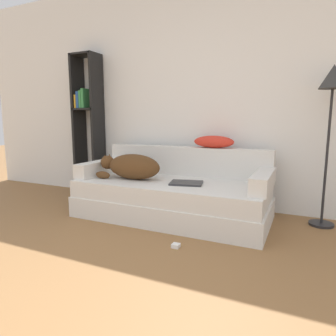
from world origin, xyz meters
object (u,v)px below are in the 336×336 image
(throw_pillow, at_px, (214,142))
(bookshelf, at_px, (88,119))
(couch, at_px, (172,199))
(laptop, at_px, (186,183))
(floor_lamp, at_px, (332,94))
(power_adapter, at_px, (176,246))
(dog, at_px, (131,166))

(throw_pillow, distance_m, bookshelf, 1.79)
(couch, distance_m, throw_pillow, 0.78)
(laptop, xyz_separation_m, bookshelf, (-1.64, 0.53, 0.64))
(couch, bearing_deg, floor_lamp, 14.72)
(throw_pillow, bearing_deg, couch, -128.65)
(couch, relative_size, laptop, 5.46)
(floor_lamp, distance_m, power_adapter, 1.96)
(dog, bearing_deg, laptop, 1.02)
(floor_lamp, height_order, power_adapter, floor_lamp)
(couch, xyz_separation_m, floor_lamp, (1.43, 0.38, 1.06))
(couch, bearing_deg, dog, -169.25)
(dog, xyz_separation_m, bookshelf, (-1.01, 0.54, 0.51))
(throw_pillow, relative_size, bookshelf, 0.24)
(couch, height_order, power_adapter, couch)
(laptop, distance_m, power_adapter, 0.75)
(dog, bearing_deg, couch, 10.75)
(dog, distance_m, laptop, 0.64)
(bookshelf, xyz_separation_m, power_adapter, (1.80, -1.15, -1.02))
(throw_pillow, bearing_deg, power_adapter, -88.73)
(laptop, height_order, throw_pillow, throw_pillow)
(bookshelf, xyz_separation_m, floor_lamp, (2.88, -0.08, 0.22))
(dog, distance_m, bookshelf, 1.25)
(couch, relative_size, power_adapter, 32.61)
(dog, bearing_deg, power_adapter, -37.78)
(throw_pillow, distance_m, floor_lamp, 1.20)
(couch, distance_m, power_adapter, 0.80)
(laptop, bearing_deg, power_adapter, -89.00)
(laptop, xyz_separation_m, power_adapter, (0.16, -0.62, -0.38))
(dog, xyz_separation_m, laptop, (0.63, 0.01, -0.13))
(couch, height_order, bookshelf, bookshelf)
(laptop, xyz_separation_m, throw_pillow, (0.13, 0.48, 0.38))
(couch, height_order, floor_lamp, floor_lamp)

